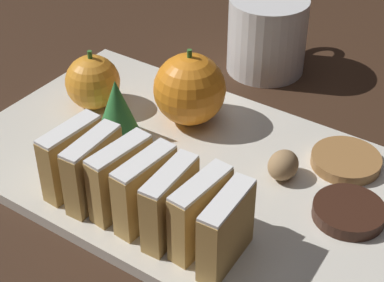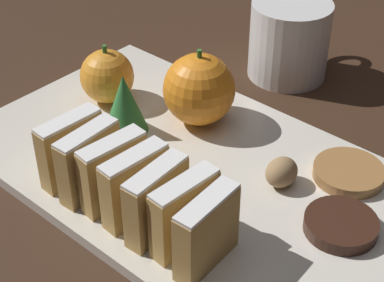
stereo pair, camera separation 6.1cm
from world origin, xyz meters
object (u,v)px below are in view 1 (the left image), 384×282
object	(u,v)px
orange_far	(190,89)
coffee_mug	(268,34)
chocolate_cookie	(349,212)
walnut	(283,165)
orange_near	(93,82)

from	to	relation	value
orange_far	coffee_mug	xyz separation A→B (m)	(0.16, -0.00, -0.00)
chocolate_cookie	walnut	bearing A→B (deg)	77.09
orange_far	coffee_mug	distance (m)	0.16
walnut	coffee_mug	distance (m)	0.23
orange_far	walnut	world-z (taller)	orange_far
orange_far	coffee_mug	bearing A→B (deg)	-1.26
orange_far	chocolate_cookie	bearing A→B (deg)	-103.11
walnut	chocolate_cookie	xyz separation A→B (m)	(-0.02, -0.07, -0.01)
orange_near	chocolate_cookie	distance (m)	0.31
walnut	coffee_mug	world-z (taller)	coffee_mug
orange_far	walnut	xyz separation A→B (m)	(-0.03, -0.13, -0.02)
orange_near	walnut	bearing A→B (deg)	-88.45
orange_near	chocolate_cookie	world-z (taller)	orange_near
walnut	coffee_mug	xyz separation A→B (m)	(0.19, 0.12, 0.02)
orange_near	chocolate_cookie	size ratio (longest dim) A/B	1.06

